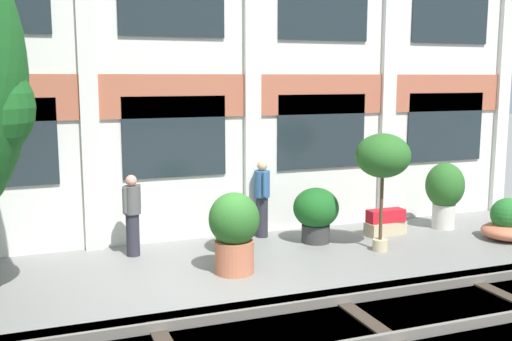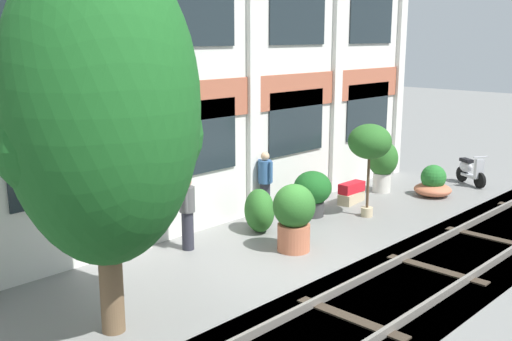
% 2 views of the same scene
% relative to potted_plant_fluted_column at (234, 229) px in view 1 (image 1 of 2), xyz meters
% --- Properties ---
extents(ground_plane, '(80.00, 80.00, 0.00)m').
position_rel_potted_plant_fluted_column_xyz_m(ground_plane, '(-0.48, -0.42, -0.80)').
color(ground_plane, slate).
extents(apartment_facade, '(17.56, 0.64, 7.08)m').
position_rel_potted_plant_fluted_column_xyz_m(apartment_facade, '(-0.48, 2.70, 2.73)').
color(apartment_facade, silver).
rests_on(apartment_facade, ground).
extents(potted_plant_fluted_column, '(0.91, 0.91, 1.47)m').
position_rel_potted_plant_fluted_column_xyz_m(potted_plant_fluted_column, '(0.00, 0.00, 0.00)').
color(potted_plant_fluted_column, '#B76647').
rests_on(potted_plant_fluted_column, ground).
extents(potted_plant_ribbed_drum, '(0.97, 0.97, 1.17)m').
position_rel_potted_plant_fluted_column_xyz_m(potted_plant_ribbed_drum, '(2.27, 1.30, -0.14)').
color(potted_plant_ribbed_drum, '#333333').
rests_on(potted_plant_ribbed_drum, ground).
extents(potted_plant_glazed_jar, '(0.89, 0.89, 1.54)m').
position_rel_potted_plant_fluted_column_xyz_m(potted_plant_glazed_jar, '(5.59, 1.33, 0.09)').
color(potted_plant_glazed_jar, beige).
rests_on(potted_plant_glazed_jar, ground).
extents(potted_plant_tall_urn, '(1.09, 1.09, 2.39)m').
position_rel_potted_plant_fluted_column_xyz_m(potted_plant_tall_urn, '(3.21, 0.26, 1.10)').
color(potted_plant_tall_urn, tan).
rests_on(potted_plant_tall_urn, ground).
extents(potted_plant_wide_bowl, '(1.06, 1.06, 0.91)m').
position_rel_potted_plant_fluted_column_xyz_m(potted_plant_wide_bowl, '(6.24, 0.02, -0.45)').
color(potted_plant_wide_bowl, '#B76647').
rests_on(potted_plant_wide_bowl, ground).
extents(potted_plant_square_trough, '(0.98, 0.48, 0.57)m').
position_rel_potted_plant_fluted_column_xyz_m(potted_plant_square_trough, '(4.00, 1.30, -0.53)').
color(potted_plant_square_trough, tan).
rests_on(potted_plant_square_trough, ground).
extents(resident_by_doorway, '(0.41, 0.40, 1.62)m').
position_rel_potted_plant_fluted_column_xyz_m(resident_by_doorway, '(-1.53, 1.70, 0.06)').
color(resident_by_doorway, '#282833').
rests_on(resident_by_doorway, ground).
extents(resident_watching_tracks, '(0.34, 0.53, 1.70)m').
position_rel_potted_plant_fluted_column_xyz_m(resident_watching_tracks, '(1.36, 2.11, 0.11)').
color(resident_watching_tracks, '#282833').
rests_on(resident_watching_tracks, ground).
extents(topiary_hedge, '(1.16, 1.24, 1.03)m').
position_rel_potted_plant_fluted_column_xyz_m(topiary_hedge, '(0.42, 1.42, -0.29)').
color(topiary_hedge, '#286023').
rests_on(topiary_hedge, ground).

